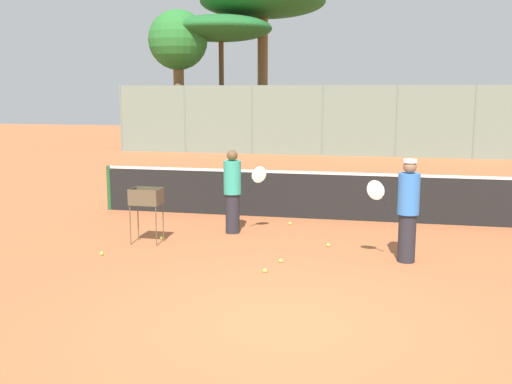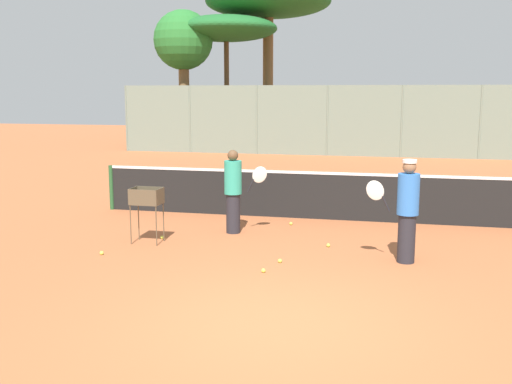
{
  "view_description": "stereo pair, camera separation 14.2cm",
  "coord_description": "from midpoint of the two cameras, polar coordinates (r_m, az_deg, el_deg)",
  "views": [
    {
      "loc": [
        1.18,
        -6.88,
        2.83
      ],
      "look_at": [
        -1.12,
        3.7,
        1.0
      ],
      "focal_mm": 42.0,
      "sensor_mm": 36.0,
      "label": 1
    },
    {
      "loc": [
        1.32,
        -6.85,
        2.83
      ],
      "look_at": [
        -1.12,
        3.7,
        1.0
      ],
      "focal_mm": 42.0,
      "sensor_mm": 36.0,
      "label": 2
    }
  ],
  "objects": [
    {
      "name": "parked_car",
      "position": [
        31.24,
        0.54,
        5.6
      ],
      "size": [
        4.2,
        1.7,
        1.6
      ],
      "color": "#232328",
      "rests_on": "ground_plane"
    },
    {
      "name": "tennis_net",
      "position": [
        13.35,
        7.48,
        -0.28
      ],
      "size": [
        10.69,
        0.1,
        1.07
      ],
      "color": "#26592D",
      "rests_on": "ground_plane"
    },
    {
      "name": "tennis_ball_0",
      "position": [
        11.12,
        7.27,
        -5.05
      ],
      "size": [
        0.07,
        0.07,
        0.07
      ],
      "primitive_type": "sphere",
      "color": "#D1E54C",
      "rests_on": "ground_plane"
    },
    {
      "name": "player_white_outfit",
      "position": [
        11.97,
        -1.81,
        0.14
      ],
      "size": [
        0.89,
        0.36,
        1.68
      ],
      "rotation": [
        0.0,
        0.0,
        0.24
      ],
      "color": "#26262D",
      "rests_on": "ground_plane"
    },
    {
      "name": "ball_cart",
      "position": [
        11.34,
        -10.08,
        -0.85
      ],
      "size": [
        0.56,
        0.41,
        1.05
      ],
      "color": "brown",
      "rests_on": "ground_plane"
    },
    {
      "name": "tennis_ball_6",
      "position": [
        12.83,
        3.67,
        -3.02
      ],
      "size": [
        0.07,
        0.07,
        0.07
      ],
      "primitive_type": "sphere",
      "color": "#D1E54C",
      "rests_on": "ground_plane"
    },
    {
      "name": "tennis_ball_5",
      "position": [
        11.75,
        -8.59,
        -4.29
      ],
      "size": [
        0.07,
        0.07,
        0.07
      ],
      "primitive_type": "sphere",
      "color": "#D1E54C",
      "rests_on": "ground_plane"
    },
    {
      "name": "ground_plane",
      "position": [
        7.53,
        2.6,
        -12.48
      ],
      "size": [
        80.0,
        80.0,
        0.0
      ],
      "primitive_type": "plane",
      "color": "#B26038"
    },
    {
      "name": "tennis_ball_1",
      "position": [
        10.06,
        2.7,
        -6.56
      ],
      "size": [
        0.07,
        0.07,
        0.07
      ],
      "primitive_type": "sphere",
      "color": "#D1E54C",
      "rests_on": "ground_plane"
    },
    {
      "name": "tennis_ball_2",
      "position": [
        10.84,
        -14.12,
        -5.65
      ],
      "size": [
        0.07,
        0.07,
        0.07
      ],
      "primitive_type": "sphere",
      "color": "#D1E54C",
      "rests_on": "ground_plane"
    },
    {
      "name": "tree_0",
      "position": [
        32.74,
        1.3,
        17.49
      ],
      "size": [
        6.58,
        6.58,
        8.27
      ],
      "color": "brown",
      "rests_on": "ground_plane"
    },
    {
      "name": "tree_1",
      "position": [
        30.3,
        -6.81,
        13.91
      ],
      "size": [
        2.89,
        2.89,
        6.74
      ],
      "color": "brown",
      "rests_on": "ground_plane"
    },
    {
      "name": "back_fence",
      "position": [
        26.62,
        10.4,
        6.66
      ],
      "size": [
        22.43,
        0.08,
        3.09
      ],
      "color": "gray",
      "rests_on": "ground_plane"
    },
    {
      "name": "tennis_ball_4",
      "position": [
        9.52,
        1.15,
        -7.49
      ],
      "size": [
        0.07,
        0.07,
        0.07
      ],
      "primitive_type": "sphere",
      "color": "#D1E54C",
      "rests_on": "ground_plane"
    },
    {
      "name": "player_red_cap",
      "position": [
        10.2,
        14.58,
        -1.63
      ],
      "size": [
        0.91,
        0.36,
        1.73
      ],
      "rotation": [
        0.0,
        0.0,
        3.22
      ],
      "color": "#26262D",
      "rests_on": "ground_plane"
    },
    {
      "name": "tennis_ball_7",
      "position": [
        12.43,
        14.9,
        -3.74
      ],
      "size": [
        0.07,
        0.07,
        0.07
      ],
      "primitive_type": "sphere",
      "color": "#D1E54C",
      "rests_on": "ground_plane"
    },
    {
      "name": "tree_2",
      "position": [
        30.85,
        -2.72,
        15.23
      ],
      "size": [
        5.09,
        5.09,
        6.54
      ],
      "color": "brown",
      "rests_on": "ground_plane"
    }
  ]
}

